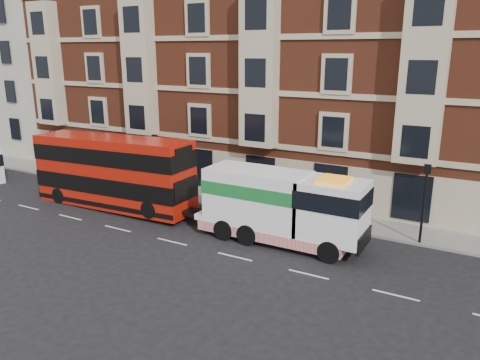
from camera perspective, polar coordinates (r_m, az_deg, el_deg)
ground at (r=26.29m, az=-8.29°, el=-7.46°), size 120.00×120.00×0.00m
sidewalk at (r=32.12m, az=-0.19°, el=-2.81°), size 90.00×3.00×0.15m
victorian_terrace at (r=37.00m, az=6.39°, el=15.27°), size 45.00×12.00×20.40m
cream_block at (r=55.81m, az=-25.13°, el=12.25°), size 16.00×10.00×16.80m
lamp_post_west at (r=33.67m, az=-10.25°, el=2.40°), size 0.35×0.15×4.35m
lamp_post_east at (r=26.54m, az=21.55°, el=-2.04°), size 0.35×0.15×4.35m
double_decker_bus at (r=31.93m, az=-15.29°, el=1.08°), size 11.75×2.70×4.76m
tow_truck at (r=25.39m, az=4.80°, el=-3.17°), size 9.41×2.78×3.92m
pedestrian at (r=37.41m, az=-16.30°, el=0.76°), size 0.76×0.76×1.78m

